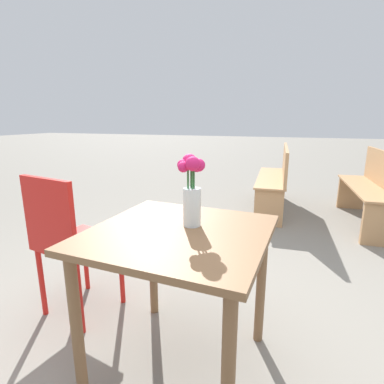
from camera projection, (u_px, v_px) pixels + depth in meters
The scene contains 6 objects.
ground_plane at pixel (180, 363), 1.51m from camera, with size 40.00×40.00×0.00m, color gray.
table_front at pixel (179, 254), 1.37m from camera, with size 0.82×0.81×0.72m.
flower_vase at pixel (192, 191), 1.36m from camera, with size 0.14×0.14×0.33m.
cafe_chair at pixel (68, 237), 1.77m from camera, with size 0.47×0.47×0.90m.
bench_near at pixel (373, 186), 3.41m from camera, with size 0.43×1.46×0.85m.
bench_middle at pixel (277, 176), 3.98m from camera, with size 0.44×1.53×0.85m.
Camera 1 is at (0.47, -1.17, 1.20)m, focal length 28.00 mm.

